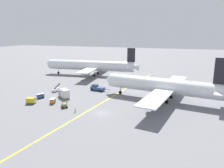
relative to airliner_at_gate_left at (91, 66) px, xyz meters
The scene contains 13 objects.
ground_plane 62.93m from the airliner_at_gate_left, 61.88° to the right, with size 600.00×600.00×0.00m, color slate.
taxiway_stripe 52.46m from the airliner_at_gate_left, 60.24° to the right, with size 0.50×120.00×0.01m, color yellow.
airliner_at_gate_left is the anchor object (origin of this frame).
airliner_being_pushed 57.64m from the airliner_at_gate_left, 37.30° to the right, with size 47.89×48.95×16.91m.
pushback_tug 35.31m from the airliner_at_gate_left, 60.28° to the right, with size 9.64×3.94×2.83m.
gse_catering_truck_tall 45.91m from the airliner_at_gate_left, 77.95° to the right, with size 6.17×5.28×3.50m.
gse_belt_loader_portside 38.28m from the airliner_at_gate_left, 88.05° to the right, with size 2.03×4.98×3.02m.
gse_container_dolly_flat 55.20m from the airliner_at_gate_left, 87.67° to the right, with size 3.76×3.17×2.15m.
gse_baggage_cart_trailing 48.55m from the airliner_at_gate_left, 88.61° to the right, with size 2.51×3.13×1.71m.
gse_gpu_cart_small 57.35m from the airliner_at_gate_left, 73.80° to the right, with size 2.62×2.62×1.90m.
gse_baggage_cart_near_cluster 53.12m from the airliner_at_gate_left, 79.77° to the right, with size 2.42×3.11×1.71m.
ground_crew_ramp_agent_by_cones 61.29m from the airliner_at_gate_left, 69.47° to the right, with size 0.36×0.36×1.60m.
ground_crew_marshaller_foreground 53.48m from the airliner_at_gate_left, 74.02° to the right, with size 0.50×0.36×1.68m.
Camera 1 is at (24.66, -58.23, 24.67)m, focal length 34.21 mm.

